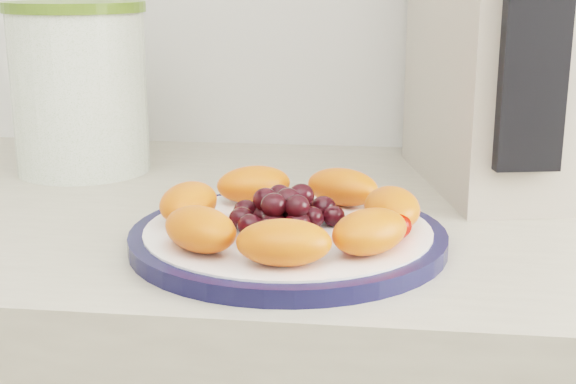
# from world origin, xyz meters

# --- Properties ---
(plate_rim) EXTENTS (0.28, 0.28, 0.01)m
(plate_rim) POSITION_xyz_m (0.06, 1.06, 0.91)
(plate_rim) COLOR #131539
(plate_rim) RESTS_ON counter
(plate_face) EXTENTS (0.25, 0.25, 0.02)m
(plate_face) POSITION_xyz_m (0.06, 1.06, 0.91)
(plate_face) COLOR white
(plate_face) RESTS_ON counter
(canister) EXTENTS (0.20, 0.20, 0.19)m
(canister) POSITION_xyz_m (-0.22, 1.31, 1.00)
(canister) COLOR #436A20
(canister) RESTS_ON counter
(canister_lid) EXTENTS (0.21, 0.21, 0.01)m
(canister_lid) POSITION_xyz_m (-0.22, 1.31, 1.10)
(canister_lid) COLOR #526E26
(canister_lid) RESTS_ON canister
(appliance_body) EXTENTS (0.26, 0.33, 0.36)m
(appliance_body) POSITION_xyz_m (0.30, 1.32, 1.08)
(appliance_body) COLOR #AFA494
(appliance_body) RESTS_ON counter
(appliance_panel) EXTENTS (0.07, 0.03, 0.27)m
(appliance_panel) POSITION_xyz_m (0.28, 1.16, 1.09)
(appliance_panel) COLOR black
(appliance_panel) RESTS_ON appliance_body
(fruit_plate) EXTENTS (0.24, 0.24, 0.04)m
(fruit_plate) POSITION_xyz_m (0.07, 1.06, 0.93)
(fruit_plate) COLOR #FF4818
(fruit_plate) RESTS_ON plate_face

